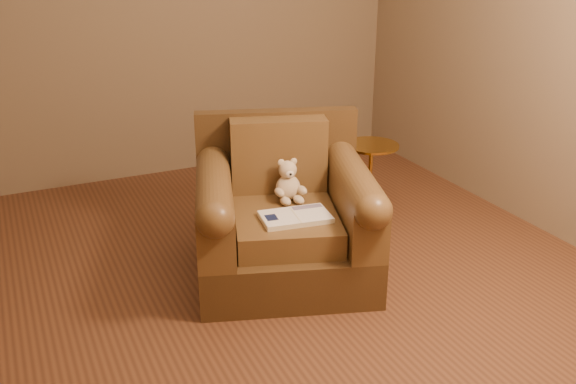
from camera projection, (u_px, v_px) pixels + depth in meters
name	position (u px, v px, depth m)	size (l,w,h in m)	color
floor	(253.00, 286.00, 3.55)	(4.00, 4.00, 0.00)	brown
armchair	(284.00, 218.00, 3.59)	(1.18, 1.15, 0.86)	#473017
teddy_bear	(289.00, 184.00, 3.61)	(0.18, 0.20, 0.24)	beige
guidebook	(295.00, 217.00, 3.39)	(0.39, 0.27, 0.03)	beige
side_table	(370.00, 177.00, 4.34)	(0.36, 0.36, 0.51)	gold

